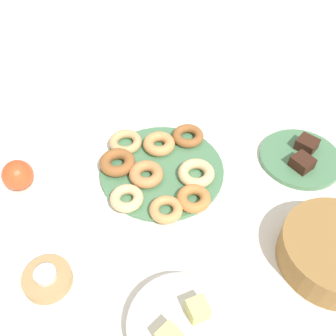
# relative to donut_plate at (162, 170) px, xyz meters

# --- Properties ---
(ground_plane) EXTENTS (2.40, 2.40, 0.00)m
(ground_plane) POSITION_rel_donut_plate_xyz_m (0.00, 0.00, -0.01)
(ground_plane) COLOR white
(donut_plate) EXTENTS (0.31, 0.31, 0.01)m
(donut_plate) POSITION_rel_donut_plate_xyz_m (0.00, 0.00, 0.00)
(donut_plate) COLOR #4C7F56
(donut_plate) RESTS_ON ground_plane
(donut_0) EXTENTS (0.12, 0.12, 0.03)m
(donut_0) POSITION_rel_donut_plate_xyz_m (-0.03, -0.07, 0.02)
(donut_0) COLOR tan
(donut_0) RESTS_ON donut_plate
(donut_1) EXTENTS (0.12, 0.12, 0.02)m
(donut_1) POSITION_rel_donut_plate_xyz_m (-0.11, -0.06, 0.02)
(donut_1) COLOR #995B2D
(donut_1) RESTS_ON donut_plate
(donut_2) EXTENTS (0.12, 0.12, 0.03)m
(donut_2) POSITION_rel_donut_plate_xyz_m (-0.06, 0.07, 0.02)
(donut_2) COLOR #EABC84
(donut_2) RESTS_ON donut_plate
(donut_3) EXTENTS (0.11, 0.11, 0.02)m
(donut_3) POSITION_rel_donut_plate_xyz_m (0.04, -0.12, 0.02)
(donut_3) COLOR tan
(donut_3) RESTS_ON donut_plate
(donut_4) EXTENTS (0.10, 0.10, 0.03)m
(donut_4) POSITION_rel_donut_plate_xyz_m (0.05, 0.01, 0.02)
(donut_4) COLOR #C6844C
(donut_4) RESTS_ON donut_plate
(donut_5) EXTENTS (0.11, 0.11, 0.02)m
(donut_5) POSITION_rel_donut_plate_xyz_m (0.06, 0.12, 0.02)
(donut_5) COLOR tan
(donut_5) RESTS_ON donut_plate
(donut_6) EXTENTS (0.12, 0.12, 0.03)m
(donut_6) POSITION_rel_donut_plate_xyz_m (0.09, -0.06, 0.02)
(donut_6) COLOR #995B2D
(donut_6) RESTS_ON donut_plate
(donut_7) EXTENTS (0.10, 0.10, 0.02)m
(donut_7) POSITION_rel_donut_plate_xyz_m (0.12, 0.05, 0.02)
(donut_7) COLOR #EABC84
(donut_7) RESTS_ON donut_plate
(donut_8) EXTENTS (0.11, 0.11, 0.03)m
(donut_8) POSITION_rel_donut_plate_xyz_m (-0.01, 0.13, 0.02)
(donut_8) COLOR #BC7A3D
(donut_8) RESTS_ON donut_plate
(cake_plate) EXTENTS (0.21, 0.21, 0.01)m
(cake_plate) POSITION_rel_donut_plate_xyz_m (-0.33, 0.15, 0.00)
(cake_plate) COLOR #4C7F56
(cake_plate) RESTS_ON ground_plane
(brownie_near) EXTENTS (0.06, 0.06, 0.03)m
(brownie_near) POSITION_rel_donut_plate_xyz_m (-0.36, 0.14, 0.02)
(brownie_near) COLOR #381E14
(brownie_near) RESTS_ON cake_plate
(brownie_far) EXTENTS (0.05, 0.05, 0.03)m
(brownie_far) POSITION_rel_donut_plate_xyz_m (-0.30, 0.18, 0.02)
(brownie_far) COLOR #381E14
(brownie_far) RESTS_ON cake_plate
(candle_holder) EXTENTS (0.10, 0.10, 0.02)m
(candle_holder) POSITION_rel_donut_plate_xyz_m (0.35, 0.14, 0.01)
(candle_holder) COLOR tan
(candle_holder) RESTS_ON ground_plane
(tealight) EXTENTS (0.04, 0.04, 0.01)m
(tealight) POSITION_rel_donut_plate_xyz_m (0.35, 0.14, 0.03)
(tealight) COLOR silver
(tealight) RESTS_ON candle_holder
(basket) EXTENTS (0.23, 0.23, 0.07)m
(basket) POSITION_rel_donut_plate_xyz_m (-0.18, 0.40, 0.03)
(basket) COLOR olive
(basket) RESTS_ON ground_plane
(fruit_bowl) EXTENTS (0.20, 0.20, 0.04)m
(fruit_bowl) POSITION_rel_donut_plate_xyz_m (0.17, 0.36, 0.01)
(fruit_bowl) COLOR silver
(fruit_bowl) RESTS_ON ground_plane
(melon_chunk_left) EXTENTS (0.04, 0.04, 0.04)m
(melon_chunk_left) POSITION_rel_donut_plate_xyz_m (0.14, 0.36, 0.05)
(melon_chunk_left) COLOR #DBD67A
(melon_chunk_left) RESTS_ON fruit_bowl
(apple) EXTENTS (0.07, 0.07, 0.07)m
(apple) POSITION_rel_donut_plate_xyz_m (0.32, -0.14, 0.03)
(apple) COLOR #CC4C23
(apple) RESTS_ON ground_plane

